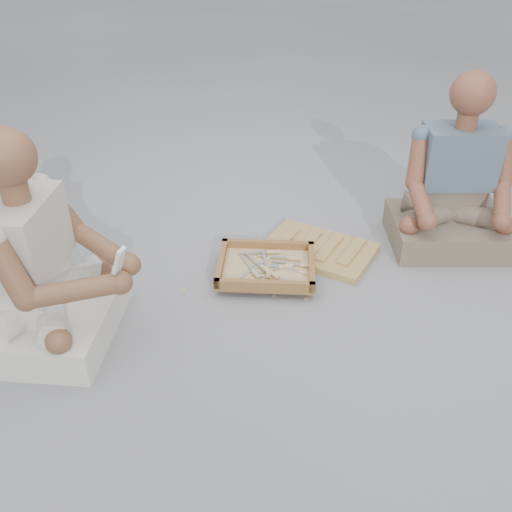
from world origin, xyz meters
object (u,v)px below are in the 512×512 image
(companion, at_px, (454,192))
(tool_tray, at_px, (266,267))
(craftsman, at_px, (45,273))
(carved_panel, at_px, (319,250))

(companion, bearing_deg, tool_tray, 18.58)
(companion, bearing_deg, craftsman, 21.72)
(craftsman, height_order, companion, craftsman)
(tool_tray, distance_m, companion, 1.07)
(tool_tray, xyz_separation_m, craftsman, (-0.74, -0.70, 0.26))
(carved_panel, xyz_separation_m, craftsman, (-0.94, -1.00, 0.30))
(tool_tray, xyz_separation_m, companion, (0.83, 0.63, 0.25))
(carved_panel, bearing_deg, craftsman, -133.11)
(craftsman, bearing_deg, carved_panel, 123.71)
(tool_tray, bearing_deg, companion, 37.18)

